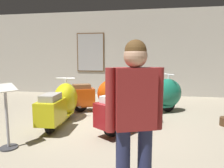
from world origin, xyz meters
TOP-DOWN VIEW (x-y plane):
  - ground_plane at (0.00, 0.00)m, footprint 60.00×60.00m
  - showroom_back_wall at (-0.01, 3.92)m, footprint 18.00×0.24m
  - scooter_0 at (-1.12, 0.06)m, footprint 0.57×1.66m
  - scooter_1 at (-0.44, 1.30)m, footprint 1.66×1.12m
  - scooter_2 at (0.51, -0.01)m, footprint 1.33×1.63m
  - scooter_3 at (1.08, 1.27)m, footprint 1.70×1.31m
  - visitor_0 at (0.63, -2.29)m, footprint 0.53×0.34m
  - info_stanchion at (-1.45, -1.33)m, footprint 0.35×0.39m

SIDE VIEW (x-z plane):
  - ground_plane at x=0.00m, z-range 0.00..0.00m
  - info_stanchion at x=-1.45m, z-range -0.09..0.97m
  - scooter_1 at x=-0.44m, z-range -0.04..0.95m
  - scooter_0 at x=-1.12m, z-range -0.04..0.96m
  - scooter_2 at x=0.51m, z-range -0.04..0.97m
  - scooter_3 at x=1.08m, z-range -0.05..1.00m
  - visitor_0 at x=0.63m, z-range 0.13..1.76m
  - showroom_back_wall at x=-0.01m, z-range 0.00..3.29m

